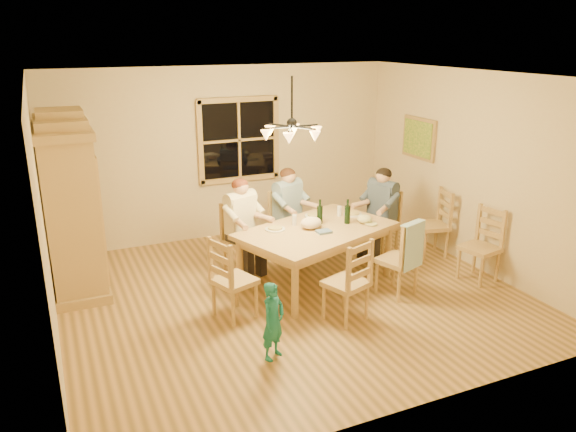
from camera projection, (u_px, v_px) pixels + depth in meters
name	position (u px, v px, depth m)	size (l,w,h in m)	color
floor	(291.00, 294.00, 7.12)	(5.50, 5.50, 0.00)	olive
ceiling	(292.00, 76.00, 6.28)	(5.50, 5.00, 0.02)	white
wall_back	(227.00, 153.00, 8.87)	(5.50, 0.02, 2.70)	beige
wall_left	(43.00, 222.00, 5.64)	(0.02, 5.00, 2.70)	beige
wall_right	(472.00, 170.00, 7.76)	(0.02, 5.00, 2.70)	beige
window	(239.00, 140.00, 8.86)	(1.30, 0.06, 1.30)	black
painting	(419.00, 138.00, 8.71)	(0.06, 0.78, 0.64)	#A68148
chandelier	(292.00, 131.00, 6.47)	(0.77, 0.68, 0.71)	black
armoire	(72.00, 209.00, 7.01)	(0.66, 1.40, 2.30)	#A68148
dining_table	(317.00, 235.00, 7.26)	(2.26, 1.79, 0.76)	tan
chair_far_left	(242.00, 252.00, 7.69)	(0.56, 0.54, 0.99)	#A9834A
chair_far_right	(288.00, 237.00, 8.26)	(0.56, 0.54, 0.99)	#A9834A
chair_near_left	(345.00, 295.00, 6.41)	(0.56, 0.54, 0.99)	#A9834A
chair_near_right	(397.00, 271.00, 7.06)	(0.56, 0.54, 0.99)	#A9834A
chair_end_left	(235.00, 293.00, 6.47)	(0.54, 0.56, 0.99)	#A9834A
chair_end_right	(380.00, 236.00, 8.27)	(0.54, 0.56, 0.99)	#A9834A
adult_woman	(241.00, 214.00, 7.52)	(0.50, 0.52, 0.87)	beige
adult_plaid_man	(288.00, 202.00, 8.09)	(0.50, 0.52, 0.87)	#366394
adult_slate_man	(382.00, 201.00, 8.10)	(0.52, 0.50, 0.87)	#3F4C64
towel	(411.00, 246.00, 6.80)	(0.38, 0.10, 0.58)	#A1C6DA
wine_bottle_a	(320.00, 212.00, 7.36)	(0.08, 0.08, 0.33)	black
wine_bottle_b	(347.00, 211.00, 7.37)	(0.08, 0.08, 0.33)	black
plate_woman	(275.00, 229.00, 7.16)	(0.26, 0.26, 0.02)	white
plate_plaid	(314.00, 216.00, 7.69)	(0.26, 0.26, 0.02)	white
plate_slate	(353.00, 214.00, 7.76)	(0.26, 0.26, 0.02)	white
wine_glass_a	(294.00, 220.00, 7.33)	(0.06, 0.06, 0.14)	silver
wine_glass_b	(340.00, 211.00, 7.70)	(0.06, 0.06, 0.14)	silver
cap	(365.00, 219.00, 7.41)	(0.20, 0.20, 0.11)	#CEC889
napkin	(324.00, 232.00, 7.06)	(0.18, 0.14, 0.03)	slate
cloth_bundle	(311.00, 223.00, 7.20)	(0.28, 0.22, 0.15)	beige
child	(273.00, 321.00, 5.61)	(0.30, 0.20, 0.82)	#1A7375
chair_spare_front	(478.00, 259.00, 7.44)	(0.50, 0.52, 0.99)	#A9834A
chair_spare_back	(431.00, 235.00, 8.32)	(0.51, 0.52, 0.99)	#A9834A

